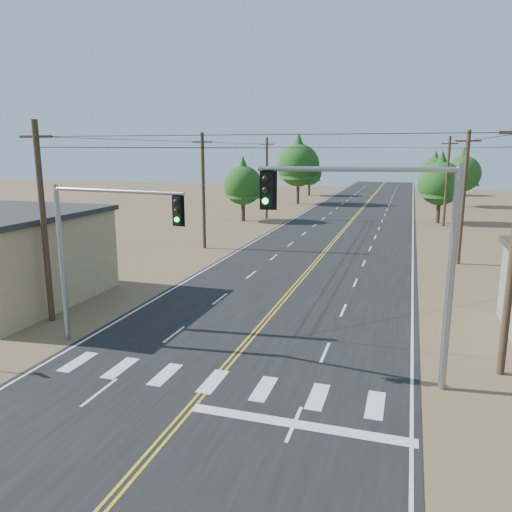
% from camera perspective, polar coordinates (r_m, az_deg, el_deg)
% --- Properties ---
extents(road, '(15.00, 200.00, 0.02)m').
position_cam_1_polar(road, '(39.70, 7.04, -0.49)').
color(road, black).
rests_on(road, ground).
extents(utility_pole_left_near, '(1.80, 0.30, 10.00)m').
position_cam_1_polar(utility_pole_left_near, '(26.74, -23.12, 3.62)').
color(utility_pole_left_near, '#4C3826').
rests_on(utility_pole_left_near, ground).
extents(utility_pole_left_mid, '(1.80, 0.30, 10.00)m').
position_cam_1_polar(utility_pole_left_mid, '(43.84, -6.04, 7.48)').
color(utility_pole_left_mid, '#4C3826').
rests_on(utility_pole_left_mid, ground).
extents(utility_pole_left_far, '(1.80, 0.30, 10.00)m').
position_cam_1_polar(utility_pole_left_far, '(62.68, 1.23, 8.93)').
color(utility_pole_left_far, '#4C3826').
rests_on(utility_pole_left_far, ground).
extents(utility_pole_right_mid, '(1.80, 0.30, 10.00)m').
position_cam_1_polar(utility_pole_right_mid, '(40.50, 22.63, 6.24)').
color(utility_pole_right_mid, '#4C3826').
rests_on(utility_pole_right_mid, ground).
extents(utility_pole_right_far, '(1.80, 0.30, 10.00)m').
position_cam_1_polar(utility_pole_right_far, '(60.39, 20.97, 8.02)').
color(utility_pole_right_far, '#4C3826').
rests_on(utility_pole_right_far, ground).
extents(signal_mast_left, '(6.59, 1.15, 7.15)m').
position_cam_1_polar(signal_mast_left, '(22.33, -18.05, 1.91)').
color(signal_mast_left, gray).
rests_on(signal_mast_left, ground).
extents(signal_mast_right, '(6.85, 1.53, 8.17)m').
position_cam_1_polar(signal_mast_right, '(18.10, 15.54, 1.87)').
color(signal_mast_right, gray).
rests_on(signal_mast_right, ground).
extents(tree_left_near, '(4.70, 4.70, 7.84)m').
position_cam_1_polar(tree_left_near, '(60.82, -1.50, 8.52)').
color(tree_left_near, '#3F2D1E').
rests_on(tree_left_near, ground).
extents(tree_left_mid, '(6.65, 6.65, 11.08)m').
position_cam_1_polar(tree_left_mid, '(80.22, 4.87, 10.78)').
color(tree_left_mid, '#3F2D1E').
rests_on(tree_left_mid, ground).
extents(tree_left_far, '(4.62, 4.62, 7.70)m').
position_cam_1_polar(tree_left_far, '(95.31, 6.12, 9.71)').
color(tree_left_far, '#3F2D1E').
rests_on(tree_left_far, ground).
extents(tree_right_near, '(5.10, 5.10, 8.50)m').
position_cam_1_polar(tree_right_near, '(62.76, 20.36, 8.26)').
color(tree_right_near, '#3F2D1E').
rests_on(tree_right_near, ground).
extents(tree_right_mid, '(5.40, 5.40, 9.01)m').
position_cam_1_polar(tree_right_mid, '(82.27, 22.55, 9.06)').
color(tree_right_mid, '#3F2D1E').
rests_on(tree_right_mid, ground).
extents(tree_right_far, '(5.03, 5.03, 8.39)m').
position_cam_1_polar(tree_right_far, '(101.68, 19.74, 9.47)').
color(tree_right_far, '#3F2D1E').
rests_on(tree_right_far, ground).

